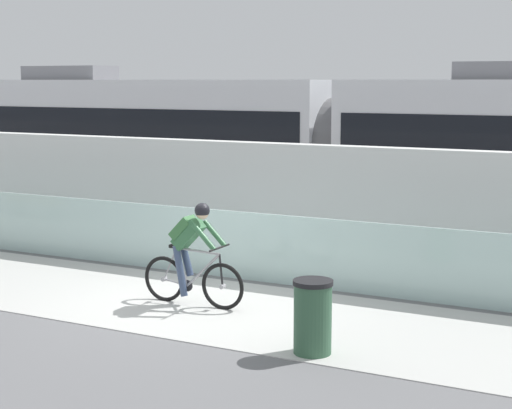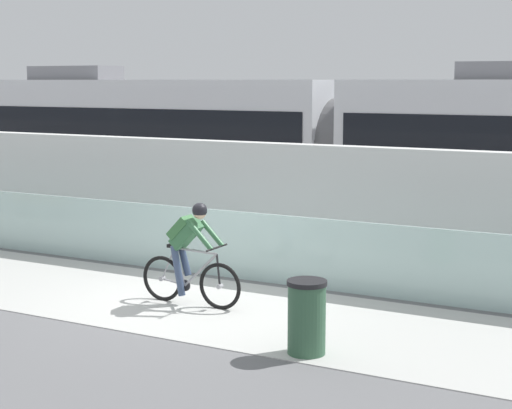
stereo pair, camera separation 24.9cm
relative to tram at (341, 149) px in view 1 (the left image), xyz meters
name	(u,v)px [view 1 (the left image)]	position (x,y,z in m)	size (l,w,h in m)	color
ground_plane	(188,305)	(0.20, -6.85, -1.89)	(200.00, 200.00, 0.00)	slate
bike_path_deck	(188,304)	(0.20, -6.85, -1.89)	(32.00, 3.20, 0.01)	beige
glass_parapet	(245,246)	(0.20, -5.00, -1.30)	(32.00, 0.05, 1.19)	silver
concrete_barrier_wall	(289,202)	(0.20, -3.20, -0.77)	(32.00, 0.36, 2.25)	silver
tram_rail_near	(336,238)	(0.20, -0.72, -1.89)	(32.00, 0.08, 0.01)	#595654
tram_rail_far	(359,228)	(0.20, 0.72, -1.89)	(32.00, 0.08, 0.01)	#595654
tram	(341,149)	(0.00, 0.00, 0.00)	(22.56, 2.54, 3.81)	silver
cyclist_on_bike	(192,255)	(0.28, -6.85, -1.09)	(1.77, 0.58, 1.61)	black
trash_bin	(313,317)	(2.83, -8.10, -1.41)	(0.51, 0.51, 0.96)	#33593F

